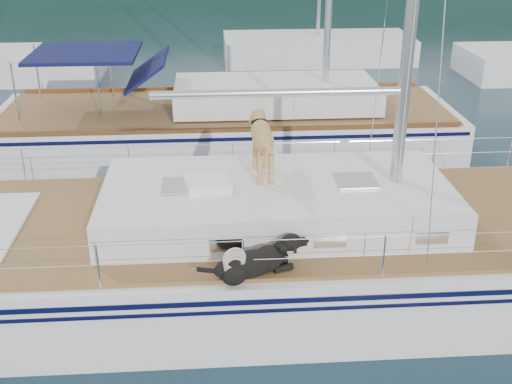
{
  "coord_description": "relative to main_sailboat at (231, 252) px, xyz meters",
  "views": [
    {
      "loc": [
        -0.13,
        -8.73,
        5.65
      ],
      "look_at": [
        0.5,
        0.2,
        1.6
      ],
      "focal_mm": 45.0,
      "sensor_mm": 36.0,
      "label": 1
    }
  ],
  "objects": [
    {
      "name": "bg_boat_center",
      "position": [
        3.91,
        16.0,
        -0.23
      ],
      "size": [
        7.2,
        3.0,
        11.65
      ],
      "color": "white",
      "rests_on": "ground"
    },
    {
      "name": "neighbor_sailboat",
      "position": [
        0.21,
        6.2,
        -0.05
      ],
      "size": [
        11.0,
        3.5,
        13.3
      ],
      "color": "white",
      "rests_on": "ground"
    },
    {
      "name": "main_sailboat",
      "position": [
        0.0,
        0.0,
        0.0
      ],
      "size": [
        12.0,
        3.94,
        14.01
      ],
      "color": "white",
      "rests_on": "ground"
    },
    {
      "name": "ground",
      "position": [
        -0.09,
        0.0,
        -0.68
      ],
      "size": [
        120.0,
        120.0,
        0.0
      ],
      "primitive_type": "plane",
      "color": "black",
      "rests_on": "ground"
    }
  ]
}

